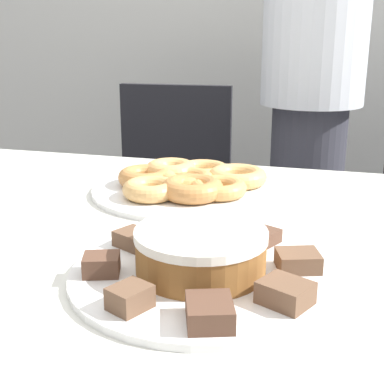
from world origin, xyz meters
name	(u,v)px	position (x,y,z in m)	size (l,w,h in m)	color
table	(196,271)	(0.00, 0.00, 0.66)	(1.91, 0.92, 0.74)	silver
person_standing	(312,81)	(0.13, 0.88, 0.91)	(0.31, 0.31, 1.69)	#383842
office_chair_left	(166,225)	(-0.33, 0.85, 0.41)	(0.46, 0.46, 0.87)	black
plate_cake	(201,275)	(0.05, -0.17, 0.74)	(0.35, 0.35, 0.01)	white
plate_donuts	(186,190)	(-0.07, 0.20, 0.74)	(0.38, 0.38, 0.01)	white
frosted_cake	(201,251)	(0.05, -0.17, 0.78)	(0.17, 0.17, 0.06)	brown
lamington_0	(101,265)	(-0.07, -0.22, 0.76)	(0.06, 0.05, 0.03)	brown
lamington_1	(127,297)	(0.00, -0.29, 0.76)	(0.05, 0.06, 0.03)	brown
lamington_2	(210,312)	(0.09, -0.30, 0.76)	(0.07, 0.07, 0.03)	brown
lamington_3	(285,293)	(0.17, -0.23, 0.76)	(0.07, 0.07, 0.03)	brown
lamington_4	(298,261)	(0.18, -0.13, 0.76)	(0.07, 0.06, 0.02)	brown
lamington_5	(258,237)	(0.11, -0.06, 0.76)	(0.07, 0.07, 0.02)	brown
lamington_6	(195,228)	(0.01, -0.05, 0.76)	(0.05, 0.05, 0.02)	brown
lamington_7	(134,239)	(-0.06, -0.12, 0.76)	(0.06, 0.06, 0.02)	brown
donut_0	(186,180)	(-0.07, 0.20, 0.76)	(0.11, 0.11, 0.03)	tan
donut_1	(145,177)	(-0.16, 0.19, 0.76)	(0.11, 0.11, 0.03)	#C68447
donut_2	(150,189)	(-0.12, 0.11, 0.76)	(0.11, 0.11, 0.03)	#E5AD66
donut_3	(192,189)	(-0.04, 0.13, 0.76)	(0.12, 0.12, 0.04)	#C68447
donut_4	(219,188)	(0.00, 0.16, 0.76)	(0.11, 0.11, 0.03)	tan
donut_5	(237,176)	(0.02, 0.25, 0.76)	(0.12, 0.12, 0.03)	#E5AD66
donut_6	(203,170)	(-0.06, 0.29, 0.76)	(0.11, 0.11, 0.03)	#E5AD66
donut_7	(171,170)	(-0.12, 0.25, 0.77)	(0.11, 0.11, 0.04)	#E5AD66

